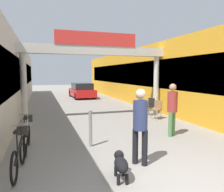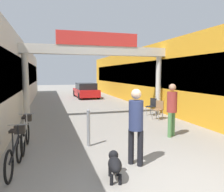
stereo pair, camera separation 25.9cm
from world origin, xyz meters
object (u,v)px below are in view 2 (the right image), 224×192
at_px(bollard_post_metal, 88,128).
at_px(cafe_chair_wood_nearer, 159,108).
at_px(bicycle_black_nearest, 16,151).
at_px(cafe_chair_black_farther, 152,105).
at_px(pedestrian_companion, 172,106).
at_px(pedestrian_with_dog, 136,121).
at_px(bicycle_silver_second, 26,134).
at_px(parked_car_red, 86,91).
at_px(dog_on_leash, 115,164).

relative_size(bollard_post_metal, cafe_chair_wood_nearer, 1.26).
distance_m(bicycle_black_nearest, cafe_chair_black_farther, 7.74).
relative_size(pedestrian_companion, cafe_chair_wood_nearer, 2.05).
distance_m(pedestrian_companion, cafe_chair_wood_nearer, 2.90).
distance_m(pedestrian_with_dog, bicycle_silver_second, 3.32).
distance_m(bicycle_silver_second, cafe_chair_wood_nearer, 6.22).
height_order(cafe_chair_wood_nearer, cafe_chair_black_farther, same).
height_order(bicycle_silver_second, cafe_chair_wood_nearer, bicycle_silver_second).
height_order(pedestrian_with_dog, pedestrian_companion, pedestrian_companion).
bearing_deg(pedestrian_companion, bicycle_silver_second, 178.69).
distance_m(pedestrian_companion, bicycle_black_nearest, 5.01).
height_order(pedestrian_companion, bollard_post_metal, pedestrian_companion).
height_order(bicycle_black_nearest, cafe_chair_wood_nearer, bicycle_black_nearest).
relative_size(cafe_chair_black_farther, parked_car_red, 0.22).
relative_size(dog_on_leash, cafe_chair_wood_nearer, 0.83).
distance_m(pedestrian_with_dog, cafe_chair_black_farther, 6.41).
xyz_separation_m(bicycle_silver_second, cafe_chair_wood_nearer, (5.66, 2.58, 0.10)).
xyz_separation_m(pedestrian_companion, dog_on_leash, (-2.78, -2.38, -0.73)).
bearing_deg(cafe_chair_black_farther, parked_car_red, 101.49).
distance_m(dog_on_leash, bollard_post_metal, 2.19).
relative_size(dog_on_leash, cafe_chair_black_farther, 0.83).
xyz_separation_m(pedestrian_with_dog, cafe_chair_wood_nearer, (3.05, 4.54, -0.51)).
height_order(bollard_post_metal, cafe_chair_black_farther, bollard_post_metal).
bearing_deg(cafe_chair_wood_nearer, bicycle_silver_second, -155.45).
distance_m(dog_on_leash, bicycle_black_nearest, 2.26).
distance_m(bicycle_silver_second, cafe_chair_black_farther, 6.82).
distance_m(pedestrian_with_dog, parked_car_red, 14.93).
xyz_separation_m(pedestrian_with_dog, parked_car_red, (1.30, 14.87, -0.41)).
xyz_separation_m(bicycle_silver_second, bollard_post_metal, (1.78, -0.31, 0.13)).
height_order(cafe_chair_black_farther, parked_car_red, parked_car_red).
relative_size(bicycle_black_nearest, bicycle_silver_second, 1.00).
relative_size(bicycle_black_nearest, cafe_chair_wood_nearer, 1.90).
height_order(pedestrian_with_dog, dog_on_leash, pedestrian_with_dog).
xyz_separation_m(bollard_post_metal, parked_car_red, (2.14, 13.22, 0.07)).
height_order(bicycle_silver_second, cafe_chair_black_farther, bicycle_silver_second).
height_order(bicycle_silver_second, bollard_post_metal, bollard_post_metal).
bearing_deg(cafe_chair_wood_nearer, dog_on_leash, -126.34).
bearing_deg(bollard_post_metal, cafe_chair_wood_nearer, 36.76).
height_order(pedestrian_with_dog, cafe_chair_black_farther, pedestrian_with_dog).
bearing_deg(pedestrian_with_dog, parked_car_red, 84.99).
relative_size(bicycle_silver_second, parked_car_red, 0.42).
xyz_separation_m(cafe_chair_wood_nearer, parked_car_red, (-1.74, 10.33, 0.10)).
relative_size(pedestrian_companion, bicycle_black_nearest, 1.08).
bearing_deg(pedestrian_with_dog, cafe_chair_black_farther, 59.90).
height_order(dog_on_leash, bicycle_silver_second, bicycle_silver_second).
distance_m(bicycle_silver_second, parked_car_red, 13.49).
height_order(bollard_post_metal, parked_car_red, parked_car_red).
relative_size(bicycle_black_nearest, cafe_chair_black_farther, 1.90).
bearing_deg(bollard_post_metal, dog_on_leash, -86.08).
xyz_separation_m(pedestrian_with_dog, bollard_post_metal, (-0.83, 1.64, -0.48)).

